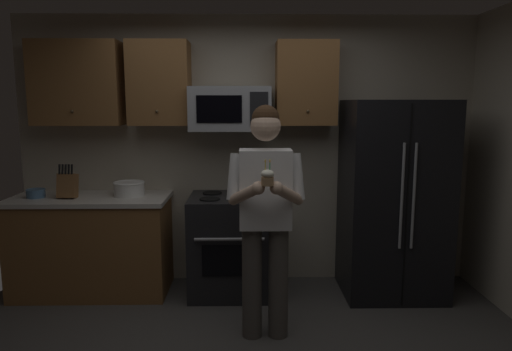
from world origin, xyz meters
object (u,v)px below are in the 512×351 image
at_px(oven_range, 231,244).
at_px(bowl_small_colored, 36,193).
at_px(knife_block, 67,185).
at_px(bowl_large_white, 129,188).
at_px(refrigerator, 393,199).
at_px(person, 265,210).
at_px(cupcake, 268,177).
at_px(microwave, 230,109).

bearing_deg(oven_range, bowl_small_colored, -179.59).
bearing_deg(oven_range, knife_block, -178.85).
xyz_separation_m(oven_range, bowl_large_white, (-0.94, 0.05, 0.53)).
height_order(refrigerator, person, refrigerator).
distance_m(bowl_large_white, cupcake, 1.77).
relative_size(knife_block, bowl_large_white, 1.12).
bearing_deg(bowl_large_white, bowl_small_colored, -175.61).
height_order(bowl_large_white, person, person).
bearing_deg(cupcake, microwave, 102.44).
xyz_separation_m(knife_block, cupcake, (1.76, -1.16, 0.26)).
bearing_deg(bowl_small_colored, oven_range, 0.41).
relative_size(microwave, person, 0.42).
xyz_separation_m(microwave, bowl_small_colored, (-1.77, -0.13, -0.76)).
relative_size(bowl_large_white, cupcake, 1.65).
bearing_deg(knife_block, bowl_small_colored, 176.74).
distance_m(microwave, cupcake, 1.41).
distance_m(microwave, bowl_small_colored, 1.93).
distance_m(bowl_small_colored, cupcake, 2.40).
relative_size(oven_range, person, 0.53).
height_order(knife_block, cupcake, cupcake).
bearing_deg(bowl_small_colored, refrigerator, -0.47).
relative_size(microwave, knife_block, 2.31).
xyz_separation_m(bowl_small_colored, cupcake, (2.06, -1.18, 0.33)).
bearing_deg(knife_block, oven_range, 1.15).
xyz_separation_m(bowl_large_white, bowl_small_colored, (-0.83, -0.06, -0.03)).
height_order(refrigerator, bowl_small_colored, refrigerator).
xyz_separation_m(oven_range, refrigerator, (1.50, -0.04, 0.44)).
xyz_separation_m(refrigerator, person, (-1.21, -0.82, 0.10)).
relative_size(person, cupcake, 10.13).
xyz_separation_m(oven_range, microwave, (0.00, 0.12, 1.26)).
bearing_deg(microwave, bowl_large_white, -175.86).
bearing_deg(person, refrigerator, 34.15).
height_order(microwave, bowl_small_colored, microwave).
distance_m(refrigerator, person, 1.47).
height_order(oven_range, person, person).
distance_m(oven_range, bowl_large_white, 1.08).
bearing_deg(cupcake, refrigerator, 43.52).
xyz_separation_m(knife_block, person, (1.76, -0.83, -0.04)).
relative_size(oven_range, cupcake, 5.36).
bearing_deg(oven_range, refrigerator, -1.50).
bearing_deg(bowl_small_colored, microwave, 4.26).
xyz_separation_m(oven_range, knife_block, (-1.48, -0.03, 0.57)).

